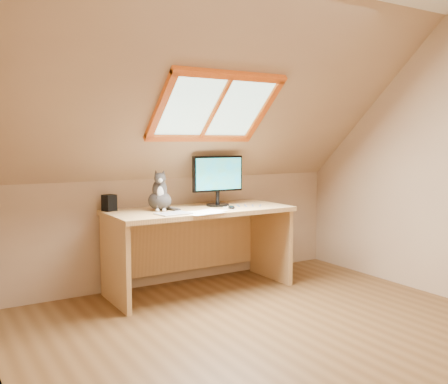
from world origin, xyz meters
TOP-DOWN VIEW (x-y plane):
  - ground at (0.00, 0.00)m, footprint 3.50×3.50m
  - room_shell at (0.00, -0.09)m, footprint 3.52×3.52m
  - desk at (0.04, 1.45)m, footprint 1.64×0.72m
  - monitor at (0.26, 1.44)m, footprint 0.50×0.21m
  - cat at (-0.32, 1.44)m, footprint 0.26×0.28m
  - desk_speaker at (-0.71, 1.63)m, footprint 0.12×0.12m
  - graphics_tablet at (-0.32, 1.16)m, footprint 0.29×0.22m
  - mouse at (0.25, 1.18)m, footprint 0.09×0.12m
  - papers at (-0.01, 1.12)m, footprint 0.35×0.30m
  - cables at (0.41, 1.26)m, footprint 0.51×0.26m

SIDE VIEW (x-z plane):
  - ground at x=0.00m, z-range 0.00..0.00m
  - desk at x=0.04m, z-range 0.15..0.90m
  - papers at x=-0.01m, z-range 0.75..0.75m
  - cables at x=0.41m, z-range 0.75..0.76m
  - graphics_tablet at x=-0.32m, z-range 0.75..0.76m
  - mouse at x=0.25m, z-range 0.75..0.78m
  - desk_speaker at x=-0.71m, z-range 0.75..0.89m
  - cat at x=-0.32m, z-range 0.70..1.06m
  - monitor at x=0.26m, z-range 0.78..1.25m
  - room_shell at x=0.00m, z-range 0.23..2.64m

